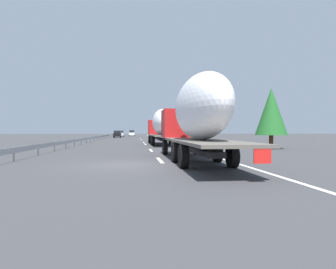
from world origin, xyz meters
name	(u,v)px	position (x,y,z in m)	size (l,w,h in m)	color
ground_plane	(132,140)	(40.00, 0.00, 0.00)	(260.00, 260.00, 0.00)	#38383A
lane_stripe_0	(160,160)	(2.00, -1.80, 0.00)	(3.20, 0.20, 0.01)	white
lane_stripe_1	(151,150)	(10.62, -1.80, 0.00)	(3.20, 0.20, 0.01)	white
lane_stripe_2	(145,144)	(22.29, -1.80, 0.00)	(3.20, 0.20, 0.01)	white
lane_stripe_3	(144,142)	(28.05, -1.80, 0.00)	(3.20, 0.20, 0.01)	white
lane_stripe_4	(141,140)	(41.77, -1.80, 0.00)	(3.20, 0.20, 0.01)	white
lane_stripe_5	(140,138)	(54.43, -1.80, 0.00)	(3.20, 0.20, 0.01)	white
edge_line_right	(159,139)	(45.00, -5.50, 0.00)	(110.00, 0.20, 0.01)	white
truck_lead	(161,125)	(20.61, -3.60, 2.36)	(13.91, 2.55, 4.13)	#B21919
truck_trailing	(196,114)	(0.85, -3.60, 2.50)	(14.36, 2.55, 4.38)	#B21919
car_silver_hatch	(121,134)	(75.06, 3.45, 0.91)	(4.33, 1.91, 1.78)	#ADB2B7
car_black_suv	(117,134)	(60.42, 3.64, 0.90)	(4.21, 1.82, 1.77)	black
car_white_van	(132,133)	(84.01, 0.21, 0.96)	(4.53, 1.78, 1.92)	white
road_sign	(171,128)	(35.49, -6.70, 2.24)	(0.10, 0.90, 3.24)	gray
tree_0	(195,120)	(39.07, -11.56, 3.60)	(2.68, 2.68, 5.95)	#472D19
tree_1	(271,112)	(11.58, -12.95, 3.42)	(2.91, 2.91, 5.61)	#472D19
tree_2	(204,113)	(38.25, -13.10, 4.89)	(2.99, 2.99, 7.79)	#472D19
guardrail_median	(100,137)	(43.00, 6.00, 0.58)	(94.00, 0.10, 0.76)	#9EA0A5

